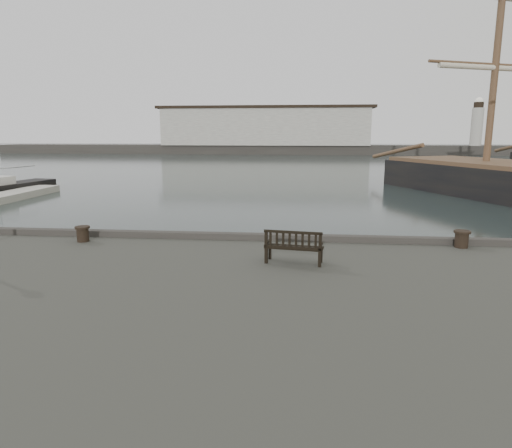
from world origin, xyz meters
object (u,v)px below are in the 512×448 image
at_px(bench, 294,253).
at_px(bollard_right, 462,239).
at_px(yacht_b, 3,191).
at_px(bollard_left, 83,234).

relative_size(bench, bollard_right, 3.10).
bearing_deg(yacht_b, bollard_right, -26.39).
xyz_separation_m(bollard_left, bollard_right, (10.65, 0.38, 0.01)).
height_order(bench, bollard_left, bench).
relative_size(bench, yacht_b, 0.11).
distance_m(bench, yacht_b, 31.67).
bearing_deg(bollard_left, yacht_b, 129.20).
bearing_deg(bench, yacht_b, 144.28).
distance_m(bollard_left, yacht_b, 26.33).
distance_m(bench, bollard_left, 6.33).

